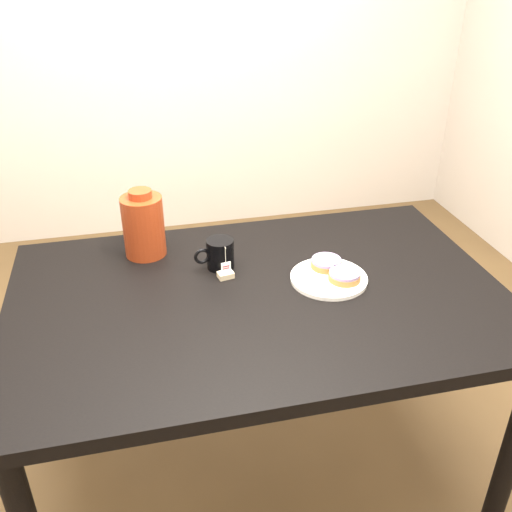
% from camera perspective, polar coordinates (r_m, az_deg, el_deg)
% --- Properties ---
extents(ground_plane, '(4.00, 4.00, 0.00)m').
position_cam_1_polar(ground_plane, '(2.13, 0.21, -20.83)').
color(ground_plane, brown).
extents(table, '(1.40, 0.90, 0.75)m').
position_cam_1_polar(table, '(1.67, 0.26, -6.06)').
color(table, black).
rests_on(table, ground_plane).
extents(plate, '(0.23, 0.23, 0.02)m').
position_cam_1_polar(plate, '(1.68, 7.30, -2.17)').
color(plate, white).
rests_on(plate, table).
extents(bagel_back, '(0.12, 0.12, 0.03)m').
position_cam_1_polar(bagel_back, '(1.72, 7.04, -0.71)').
color(bagel_back, brown).
rests_on(bagel_back, plate).
extents(bagel_front, '(0.11, 0.11, 0.03)m').
position_cam_1_polar(bagel_front, '(1.67, 8.84, -1.95)').
color(bagel_front, brown).
rests_on(bagel_front, plate).
extents(mug, '(0.13, 0.10, 0.09)m').
position_cam_1_polar(mug, '(1.72, -3.66, 0.22)').
color(mug, black).
rests_on(mug, table).
extents(teabag_pouch, '(0.05, 0.04, 0.02)m').
position_cam_1_polar(teabag_pouch, '(1.69, -3.05, -1.90)').
color(teabag_pouch, '#C6B793').
rests_on(teabag_pouch, table).
extents(bagel_package, '(0.14, 0.14, 0.22)m').
position_cam_1_polar(bagel_package, '(1.80, -11.19, 3.04)').
color(bagel_package, '#631C0D').
rests_on(bagel_package, table).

